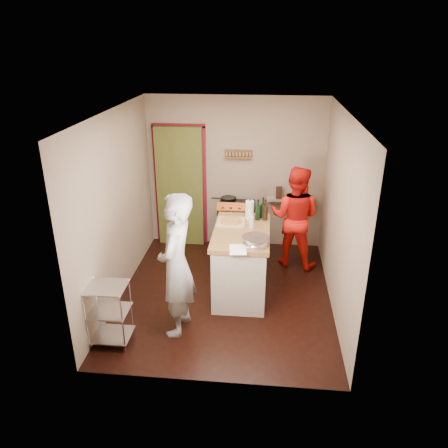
% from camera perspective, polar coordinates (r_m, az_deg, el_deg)
% --- Properties ---
extents(floor, '(3.50, 3.50, 0.00)m').
position_cam_1_polar(floor, '(6.43, 0.18, -9.16)').
color(floor, black).
rests_on(floor, ground).
extents(back_wall, '(3.00, 0.44, 2.60)m').
position_cam_1_polar(back_wall, '(7.64, -3.31, 5.59)').
color(back_wall, gray).
rests_on(back_wall, ground).
extents(left_wall, '(0.04, 3.50, 2.60)m').
position_cam_1_polar(left_wall, '(6.16, -13.85, 2.12)').
color(left_wall, gray).
rests_on(left_wall, ground).
extents(right_wall, '(0.04, 3.50, 2.60)m').
position_cam_1_polar(right_wall, '(5.90, 14.87, 1.07)').
color(right_wall, gray).
rests_on(right_wall, ground).
extents(ceiling, '(3.00, 3.50, 0.02)m').
position_cam_1_polar(ceiling, '(5.49, 0.22, 14.46)').
color(ceiling, white).
rests_on(ceiling, back_wall).
extents(stove, '(0.60, 0.63, 1.00)m').
position_cam_1_polar(stove, '(7.47, 1.61, -0.39)').
color(stove, black).
rests_on(stove, ground).
extents(wire_shelving, '(0.48, 0.40, 0.80)m').
position_cam_1_polar(wire_shelving, '(5.48, -14.79, -11.00)').
color(wire_shelving, silver).
rests_on(wire_shelving, ground).
extents(island, '(0.77, 1.42, 1.30)m').
position_cam_1_polar(island, '(6.24, 2.27, -4.76)').
color(island, beige).
rests_on(island, ground).
extents(person_stripe, '(0.49, 0.70, 1.83)m').
position_cam_1_polar(person_stripe, '(5.30, -6.23, -5.44)').
color(person_stripe, '#A3A4A8').
rests_on(person_stripe, ground).
extents(person_red, '(0.95, 0.83, 1.65)m').
position_cam_1_polar(person_red, '(6.98, 9.23, 0.89)').
color(person_red, red).
rests_on(person_red, ground).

